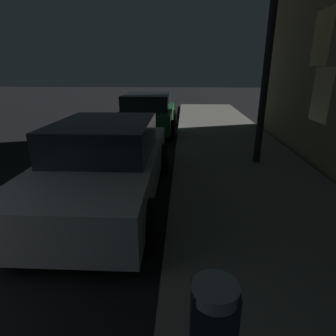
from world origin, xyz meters
name	(u,v)px	position (x,y,z in m)	size (l,w,h in m)	color
car_silver	(107,162)	(2.85, 4.05, 0.70)	(2.09, 4.57, 1.43)	#B7B7BF
car_green	(148,113)	(2.85, 10.02, 0.72)	(2.12, 4.27, 1.43)	#19592D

